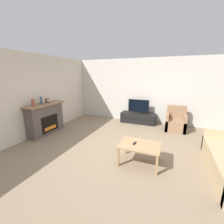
% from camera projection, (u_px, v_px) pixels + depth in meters
% --- Properties ---
extents(ground_plane, '(24.00, 24.00, 0.00)m').
position_uv_depth(ground_plane, '(124.00, 153.00, 3.96)').
color(ground_plane, '#89755B').
extents(wall_back, '(12.00, 0.06, 2.70)m').
position_uv_depth(wall_back, '(147.00, 91.00, 6.35)').
color(wall_back, beige).
rests_on(wall_back, ground).
extents(wall_left, '(0.06, 12.00, 2.70)m').
position_uv_depth(wall_left, '(31.00, 96.00, 4.82)').
color(wall_left, beige).
rests_on(wall_left, ground).
extents(fireplace, '(0.50, 1.44, 1.07)m').
position_uv_depth(fireplace, '(45.00, 119.00, 5.18)').
color(fireplace, '#564C47').
rests_on(fireplace, ground).
extents(mantel_vase_left, '(0.10, 0.10, 0.24)m').
position_uv_depth(mantel_vase_left, '(33.00, 103.00, 4.64)').
color(mantel_vase_left, '#994C3D').
rests_on(mantel_vase_left, fireplace).
extents(mantel_vase_centre_left, '(0.08, 0.08, 0.27)m').
position_uv_depth(mantel_vase_centre_left, '(41.00, 100.00, 4.92)').
color(mantel_vase_centre_left, '#385670').
rests_on(mantel_vase_centre_left, fireplace).
extents(mantel_clock, '(0.08, 0.11, 0.15)m').
position_uv_depth(mantel_clock, '(47.00, 101.00, 5.16)').
color(mantel_clock, brown).
rests_on(mantel_clock, fireplace).
extents(tv_stand, '(1.45, 0.50, 0.43)m').
position_uv_depth(tv_stand, '(138.00, 118.00, 6.44)').
color(tv_stand, black).
rests_on(tv_stand, ground).
extents(tv, '(0.87, 0.18, 0.58)m').
position_uv_depth(tv, '(138.00, 107.00, 6.32)').
color(tv, black).
rests_on(tv, tv_stand).
extents(armchair, '(0.70, 0.76, 0.88)m').
position_uv_depth(armchair, '(176.00, 122.00, 5.60)').
color(armchair, '#937051').
rests_on(armchair, ground).
extents(coffee_table, '(0.93, 0.68, 0.47)m').
position_uv_depth(coffee_table, '(140.00, 147.00, 3.44)').
color(coffee_table, '#A37F56').
rests_on(coffee_table, ground).
extents(remote, '(0.06, 0.15, 0.02)m').
position_uv_depth(remote, '(135.00, 143.00, 3.46)').
color(remote, black).
rests_on(remote, coffee_table).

